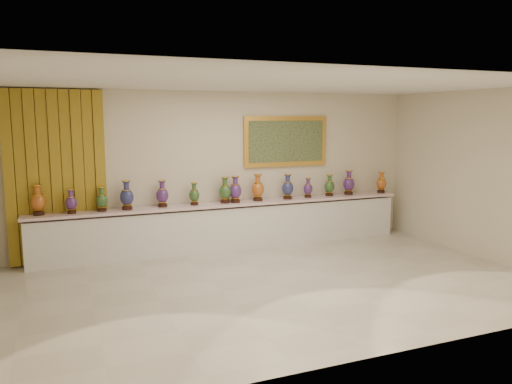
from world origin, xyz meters
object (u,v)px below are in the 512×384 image
at_px(vase_0, 38,202).
at_px(counter, 229,226).
at_px(vase_2, 102,200).
at_px(vase_1, 71,203).

bearing_deg(vase_0, counter, -0.16).
distance_m(counter, vase_0, 3.41).
height_order(counter, vase_0, vase_0).
bearing_deg(vase_2, vase_0, 178.05).
bearing_deg(vase_2, vase_1, -177.65).
xyz_separation_m(counter, vase_0, (-3.34, 0.01, 0.69)).
bearing_deg(vase_0, vase_1, -6.11).
bearing_deg(vase_1, vase_2, 2.35).
xyz_separation_m(vase_0, vase_1, (0.51, -0.05, -0.04)).
xyz_separation_m(counter, vase_1, (-2.82, -0.05, 0.65)).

